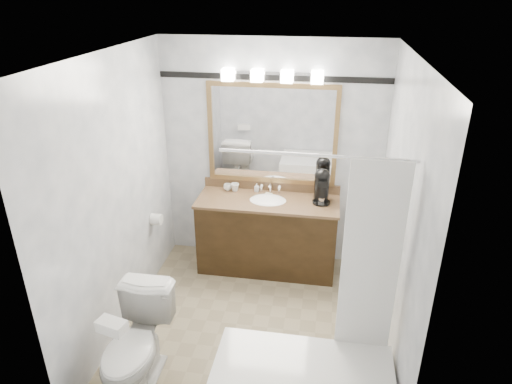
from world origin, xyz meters
TOP-DOWN VIEW (x-y plane):
  - room at (0.00, 0.00)m, footprint 2.42×2.62m
  - vanity at (0.00, 1.02)m, footprint 1.53×0.58m
  - mirror at (0.00, 1.28)m, footprint 1.40×0.04m
  - vanity_light_bar at (0.00, 1.23)m, footprint 1.02×0.14m
  - accent_stripe at (0.00, 1.29)m, footprint 2.40×0.01m
  - tp_roll at (-1.14, 0.66)m, footprint 0.11×0.12m
  - toilet at (-0.77, -0.84)m, footprint 0.46×0.79m
  - tissue_box at (-0.77, -1.12)m, footprint 0.22×0.16m
  - coffee_maker at (0.56, 1.09)m, footprint 0.19×0.24m
  - cup_left at (-0.48, 1.20)m, footprint 0.12×0.12m
  - cup_right at (-0.40, 1.19)m, footprint 0.11×0.11m
  - soap_bottle_a at (-0.15, 1.22)m, footprint 0.05×0.05m
  - soap_bar at (-0.01, 1.13)m, footprint 0.08×0.07m

SIDE VIEW (x-z plane):
  - toilet at x=-0.77m, z-range 0.00..0.81m
  - vanity at x=0.00m, z-range -0.04..0.93m
  - tp_roll at x=-1.14m, z-range 0.64..0.76m
  - tissue_box at x=-0.77m, z-range 0.81..0.89m
  - soap_bar at x=-0.01m, z-range 0.85..0.87m
  - cup_left at x=-0.48m, z-range 0.85..0.92m
  - cup_right at x=-0.40m, z-range 0.85..0.94m
  - soap_bottle_a at x=-0.15m, z-range 0.85..0.94m
  - coffee_maker at x=0.56m, z-range 0.86..1.22m
  - room at x=0.00m, z-range -0.01..2.51m
  - mirror at x=0.00m, z-range 0.95..2.05m
  - accent_stripe at x=0.00m, z-range 2.07..2.13m
  - vanity_light_bar at x=0.00m, z-range 2.07..2.19m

